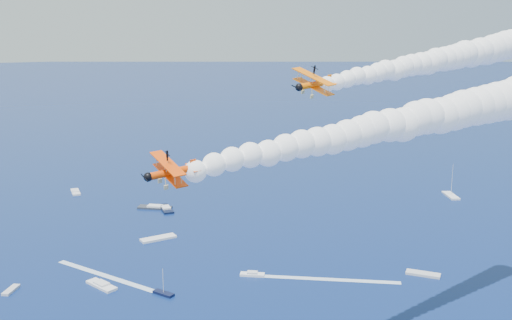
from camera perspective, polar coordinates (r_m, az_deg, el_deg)
name	(u,v)px	position (r m, az deg, el deg)	size (l,w,h in m)	color
biplane_lead	(315,84)	(108.25, 5.44, 6.98)	(8.27, 9.27, 5.59)	#FF6D05
biplane_trail	(172,172)	(75.02, -7.81, -1.12)	(6.86, 7.69, 4.63)	#FF4705
smoke_trail_lead	(436,61)	(133.82, 16.29, 8.83)	(66.15, 27.46, 12.43)	white
smoke_trail_trail	(389,126)	(92.47, 12.18, 3.08)	(68.47, 18.70, 12.43)	white
spectator_boats	(136,264)	(188.26, -11.02, -9.40)	(219.17, 172.95, 0.70)	white
boat_wakes	(361,299)	(166.67, 9.71, -12.55)	(149.25, 119.26, 0.04)	white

